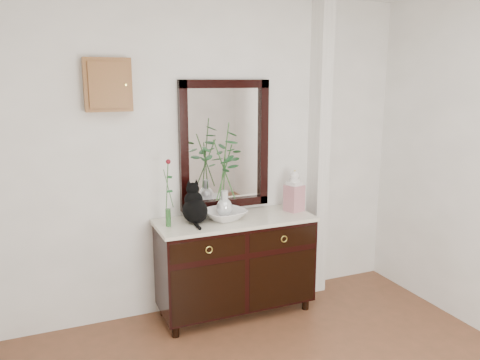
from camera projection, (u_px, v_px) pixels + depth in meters
name	position (u px, v px, depth m)	size (l,w,h in m)	color
wall_back	(213.00, 156.00, 4.00)	(3.60, 0.04, 2.70)	white
pilaster	(319.00, 151.00, 4.30)	(0.12, 0.20, 2.70)	white
sideboard	(235.00, 261.00, 3.99)	(1.33, 0.52, 0.82)	black
wall_mirror	(225.00, 145.00, 4.00)	(0.80, 0.06, 1.10)	black
key_cabinet	(108.00, 85.00, 3.52)	(0.35, 0.10, 0.40)	brown
cat	(195.00, 203.00, 3.77)	(0.23, 0.28, 0.33)	black
lotus_bowl	(225.00, 215.00, 3.88)	(0.34, 0.34, 0.08)	white
vase_branches	(224.00, 170.00, 3.80)	(0.38, 0.38, 0.80)	silver
bud_vase_rose	(167.00, 193.00, 3.65)	(0.07, 0.07, 0.55)	#2C5E2C
ginger_jar	(294.00, 190.00, 4.11)	(0.14, 0.14, 0.37)	silver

